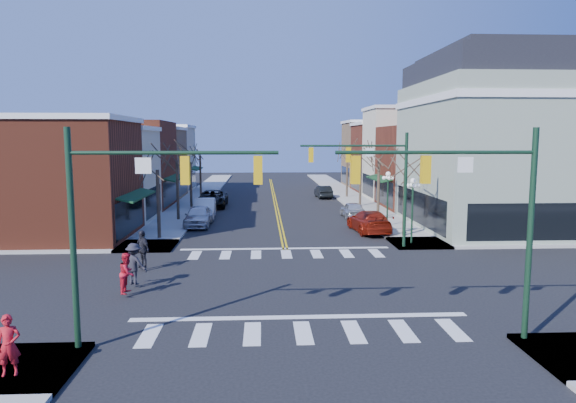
{
  "coord_description": "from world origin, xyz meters",
  "views": [
    {
      "loc": [
        -1.43,
        -23.61,
        6.85
      ],
      "look_at": [
        0.25,
        9.14,
        2.8
      ],
      "focal_mm": 32.0,
      "sensor_mm": 36.0,
      "label": 1
    }
  ],
  "objects": [
    {
      "name": "bldg_right_tan",
      "position": [
        15.5,
        49.0,
        4.5
      ],
      "size": [
        10.0,
        8.0,
        9.0
      ],
      "primitive_type": "cube",
      "color": "#927150",
      "rests_on": "ground"
    },
    {
      "name": "bldg_left_stucco_b",
      "position": [
        -15.5,
        43.5,
        4.1
      ],
      "size": [
        10.0,
        8.0,
        8.2
      ],
      "primitive_type": "cube",
      "color": "beige",
      "rests_on": "ground"
    },
    {
      "name": "tree_left_c",
      "position": [
        -8.4,
        27.0,
        2.27
      ],
      "size": [
        0.24,
        0.24,
        4.55
      ],
      "primitive_type": "cylinder",
      "color": "#382B21",
      "rests_on": "ground"
    },
    {
      "name": "tree_left_b",
      "position": [
        -8.4,
        19.0,
        2.52
      ],
      "size": [
        0.24,
        0.24,
        5.04
      ],
      "primitive_type": "cylinder",
      "color": "#382B21",
      "rests_on": "ground"
    },
    {
      "name": "traffic_mast_near_left",
      "position": [
        -5.55,
        -7.4,
        4.71
      ],
      "size": [
        6.6,
        0.28,
        7.2
      ],
      "color": "#14331E",
      "rests_on": "ground"
    },
    {
      "name": "bldg_left_brick_a",
      "position": [
        -15.5,
        11.75,
        4.0
      ],
      "size": [
        10.0,
        8.5,
        8.0
      ],
      "primitive_type": "cube",
      "color": "maroon",
      "rests_on": "ground"
    },
    {
      "name": "tree_right_d",
      "position": [
        8.4,
        35.0,
        2.48
      ],
      "size": [
        0.24,
        0.24,
        4.97
      ],
      "primitive_type": "cylinder",
      "color": "#382B21",
      "rests_on": "ground"
    },
    {
      "name": "car_left_mid",
      "position": [
        -6.4,
        20.65,
        0.83
      ],
      "size": [
        2.01,
        5.12,
        1.66
      ],
      "primitive_type": "imported",
      "rotation": [
        0.0,
        0.0,
        0.05
      ],
      "color": "silver",
      "rests_on": "ground"
    },
    {
      "name": "car_right_far",
      "position": [
        5.66,
        35.03,
        0.71
      ],
      "size": [
        1.78,
        4.39,
        1.42
      ],
      "primitive_type": "imported",
      "rotation": [
        0.0,
        0.0,
        3.21
      ],
      "color": "black",
      "rests_on": "ground"
    },
    {
      "name": "traffic_mast_far_right",
      "position": [
        5.55,
        7.4,
        4.71
      ],
      "size": [
        6.6,
        0.28,
        7.2
      ],
      "color": "#14331E",
      "rests_on": "ground"
    },
    {
      "name": "tree_left_a",
      "position": [
        -8.4,
        11.0,
        2.38
      ],
      "size": [
        0.24,
        0.24,
        4.76
      ],
      "primitive_type": "cylinder",
      "color": "#382B21",
      "rests_on": "ground"
    },
    {
      "name": "sidewalk_left",
      "position": [
        -8.75,
        20.0,
        0.07
      ],
      "size": [
        3.5,
        70.0,
        0.15
      ],
      "primitive_type": "cube",
      "color": "#9E9B93",
      "rests_on": "ground"
    },
    {
      "name": "car_left_far",
      "position": [
        -6.4,
        27.61,
        0.85
      ],
      "size": [
        2.85,
        6.11,
        1.69
      ],
      "primitive_type": "imported",
      "rotation": [
        0.0,
        0.0,
        -0.01
      ],
      "color": "black",
      "rests_on": "ground"
    },
    {
      "name": "bldg_left_stucco_a",
      "position": [
        -15.5,
        19.5,
        3.75
      ],
      "size": [
        10.0,
        7.0,
        7.5
      ],
      "primitive_type": "cube",
      "color": "beige",
      "rests_on": "ground"
    },
    {
      "name": "victorian_corner",
      "position": [
        16.5,
        14.5,
        6.66
      ],
      "size": [
        12.25,
        14.25,
        13.3
      ],
      "color": "gray",
      "rests_on": "ground"
    },
    {
      "name": "pedestrian_dark_a",
      "position": [
        -7.66,
        2.84,
        1.14
      ],
      "size": [
        1.15,
        1.16,
        1.97
      ],
      "primitive_type": "imported",
      "rotation": [
        0.0,
        0.0,
        -0.8
      ],
      "color": "black",
      "rests_on": "sidewalk_left"
    },
    {
      "name": "car_left_near",
      "position": [
        -6.4,
        16.27,
        0.82
      ],
      "size": [
        1.99,
        4.83,
        1.64
      ],
      "primitive_type": "imported",
      "rotation": [
        0.0,
        0.0,
        -0.01
      ],
      "color": "silver",
      "rests_on": "ground"
    },
    {
      "name": "tree_left_d",
      "position": [
        -8.4,
        35.0,
        2.45
      ],
      "size": [
        0.24,
        0.24,
        4.9
      ],
      "primitive_type": "cylinder",
      "color": "#382B21",
      "rests_on": "ground"
    },
    {
      "name": "pedestrian_dark_b",
      "position": [
        -7.33,
        -0.27,
        1.12
      ],
      "size": [
        1.42,
        1.12,
        1.93
      ],
      "primitive_type": "imported",
      "rotation": [
        0.0,
        0.0,
        2.77
      ],
      "color": "black",
      "rests_on": "sidewalk_left"
    },
    {
      "name": "tree_right_a",
      "position": [
        8.4,
        11.0,
        2.31
      ],
      "size": [
        0.24,
        0.24,
        4.62
      ],
      "primitive_type": "cylinder",
      "color": "#382B21",
      "rests_on": "ground"
    },
    {
      "name": "pedestrian_red_b",
      "position": [
        -7.3,
        -1.57,
        1.04
      ],
      "size": [
        0.73,
        0.91,
        1.78
      ],
      "primitive_type": "imported",
      "rotation": [
        0.0,
        0.0,
        1.5
      ],
      "color": "red",
      "rests_on": "sidewalk_left"
    },
    {
      "name": "bldg_left_tan",
      "position": [
        -15.5,
        35.75,
        3.9
      ],
      "size": [
        10.0,
        7.5,
        7.8
      ],
      "primitive_type": "cube",
      "color": "#927150",
      "rests_on": "ground"
    },
    {
      "name": "lamppost_corner",
      "position": [
        8.2,
        8.5,
        2.96
      ],
      "size": [
        0.36,
        0.36,
        4.33
      ],
      "color": "#14331E",
      "rests_on": "ground"
    },
    {
      "name": "bldg_left_brick_b",
      "position": [
        -15.5,
        27.5,
        4.25
      ],
      "size": [
        10.0,
        9.0,
        8.5
      ],
      "primitive_type": "cube",
      "color": "maroon",
      "rests_on": "ground"
    },
    {
      "name": "tree_right_b",
      "position": [
        8.4,
        19.0,
        2.59
      ],
      "size": [
        0.24,
        0.24,
        5.18
      ],
      "primitive_type": "cylinder",
      "color": "#382B21",
      "rests_on": "ground"
    },
    {
      "name": "traffic_mast_near_right",
      "position": [
        5.55,
        -7.4,
        4.71
      ],
      "size": [
        6.6,
        0.28,
        7.2
      ],
      "color": "#14331E",
      "rests_on": "ground"
    },
    {
      "name": "car_right_mid",
      "position": [
        6.4,
        19.96,
        0.71
      ],
      "size": [
        1.81,
        4.21,
        1.42
      ],
      "primitive_type": "imported",
      "rotation": [
        0.0,
        0.0,
        3.18
      ],
      "color": "silver",
      "rests_on": "ground"
    },
    {
      "name": "sidewalk_right",
      "position": [
        8.75,
        20.0,
        0.07
      ],
      "size": [
        3.5,
        70.0,
        0.15
      ],
      "primitive_type": "cube",
      "color": "#9E9B93",
      "rests_on": "ground"
    },
    {
      "name": "pedestrian_red_a",
      "position": [
        -8.62,
        -9.33,
        1.03
      ],
      "size": [
        0.72,
        0.55,
        1.76
      ],
      "primitive_type": "imported",
      "rotation": [
        0.0,
        0.0,
        0.21
      ],
      "color": "#B1121E",
      "rests_on": "sidewalk_left"
    },
    {
      "name": "lamppost_midblock",
      "position": [
        8.2,
        15.0,
        2.96
      ],
      "size": [
        0.36,
        0.36,
        4.33
      ],
      "color": "#14331E",
      "rests_on": "ground"
    },
    {
      "name": "bldg_right_brick_b",
      "position": [
        15.5,
        41.0,
        4.25
      ],
      "size": [
        10.0,
        8.0,
        8.5
      ],
      "primitive_type": "cube",
      "color": "maroon",
      "rests_on": "ground"
    },
    {
      "name": "bldg_right_stucco",
      "position": [
        15.5,
        33.5,
        5.0
      ],
      "size": [
        10.0,
        7.0,
        10.0
      ],
      "primitive_type": "cube",
      "color": "beige",
      "rests_on": "ground"
    },
    {
      "name": "car_right_near",
      "position": [
        6.4,
        13.13,
        0.81
      ],
      "size": [
        2.67,
        5.71,
        1.61
      ],
      "primitive_type": "imported",
      "rotation": [
        0.0,
        0.0,
        3.22
      ],
      "color": "maroon",
      "rests_on": "ground"
    },
    {
      "name": "bldg_right_brick_a",
      "position": [
        15.5,
        25.75,
        4.0
      ],
      "size": [
        10.0,
        8.5,
        8.0
      ],
      "primitive_type": "cube",
      "color": "maroon",
      "rests_on": "ground"
    },
    {
      "name": "ground",
      "position": [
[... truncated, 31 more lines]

